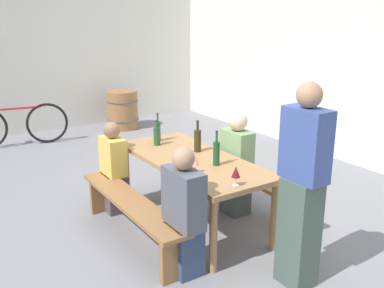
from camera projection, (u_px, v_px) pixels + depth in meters
name	position (u px, v px, depth m)	size (l,w,h in m)	color
ground_plane	(192.00, 223.00, 4.78)	(24.00, 24.00, 0.00)	slate
side_wall	(50.00, 45.00, 8.26)	(0.20, 6.77, 3.20)	silver
tasting_table	(192.00, 165.00, 4.58)	(1.92, 0.83, 0.75)	#9E7247
bench_near	(131.00, 209.00, 4.30)	(1.82, 0.30, 0.45)	olive
bench_far	(244.00, 180.00, 5.05)	(1.82, 0.30, 0.45)	olive
wine_bottle_0	(216.00, 153.00, 4.31)	(0.07, 0.07, 0.35)	#194723
wine_bottle_1	(158.00, 131.00, 5.12)	(0.06, 0.06, 0.33)	#234C2D
wine_bottle_2	(157.00, 136.00, 4.97)	(0.07, 0.07, 0.29)	#234C2D
wine_bottle_3	(198.00, 140.00, 4.73)	(0.08, 0.08, 0.35)	#332814
wine_glass_0	(195.00, 162.00, 4.11)	(0.07, 0.07, 0.15)	silver
wine_glass_1	(236.00, 172.00, 3.80)	(0.08, 0.08, 0.18)	silver
seated_guest_near_0	(114.00, 170.00, 4.94)	(0.35, 0.24, 1.05)	#52444E
seated_guest_near_1	(184.00, 216.00, 3.74)	(0.42, 0.24, 1.15)	navy
seated_guest_far_0	(236.00, 166.00, 4.88)	(0.38, 0.24, 1.18)	#404C4B
standing_host	(302.00, 191.00, 3.50)	(0.38, 0.24, 1.71)	#41544A
wine_barrel	(123.00, 110.00, 8.60)	(0.63, 0.63, 0.74)	olive
parked_bicycle_0	(16.00, 125.00, 7.43)	(0.33, 1.68, 0.90)	black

